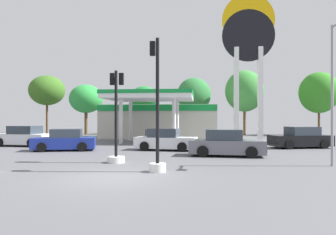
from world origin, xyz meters
name	(u,v)px	position (x,y,z in m)	size (l,w,h in m)	color
ground_plane	(114,177)	(0.00, 0.00, 0.00)	(90.00, 90.00, 0.00)	#56565B
gas_station	(158,118)	(-1.17, 22.46, 2.04)	(11.94, 12.48, 4.33)	beige
station_pole_sign	(248,47)	(7.26, 17.42, 8.23)	(4.49, 0.56, 12.81)	white
car_0	(166,140)	(0.86, 9.98, 0.65)	(4.17, 2.23, 1.43)	black
car_1	(300,138)	(10.17, 12.44, 0.68)	(4.48, 2.73, 1.50)	black
car_3	(23,137)	(-10.12, 12.10, 0.69)	(4.44, 2.35, 1.52)	black
car_4	(65,141)	(-5.65, 9.07, 0.64)	(4.22, 2.55, 1.41)	black
car_5	(227,144)	(4.58, 7.01, 0.67)	(4.29, 2.19, 1.49)	black
traffic_signal_0	(157,130)	(1.39, 1.29, 1.65)	(0.67, 0.69, 5.31)	silver
traffic_signal_1	(116,134)	(-0.88, 3.77, 1.38)	(0.83, 0.83, 4.39)	silver
tree_0	(47,91)	(-17.09, 30.71, 5.72)	(4.68, 4.68, 7.71)	brown
tree_1	(86,99)	(-11.07, 28.73, 4.46)	(4.15, 4.15, 6.26)	brown
tree_2	(144,98)	(-4.04, 30.53, 4.61)	(3.48, 3.48, 6.16)	brown
tree_3	(194,95)	(2.39, 29.83, 4.95)	(4.23, 4.23, 7.09)	brown
tree_4	(244,91)	(8.42, 28.57, 5.28)	(4.58, 4.58, 7.75)	brown
tree_5	(319,93)	(17.27, 29.41, 5.09)	(4.60, 4.60, 7.55)	brown
corner_streetlamp	(334,80)	(8.93, 3.33, 3.81)	(0.24, 1.48, 6.25)	gray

